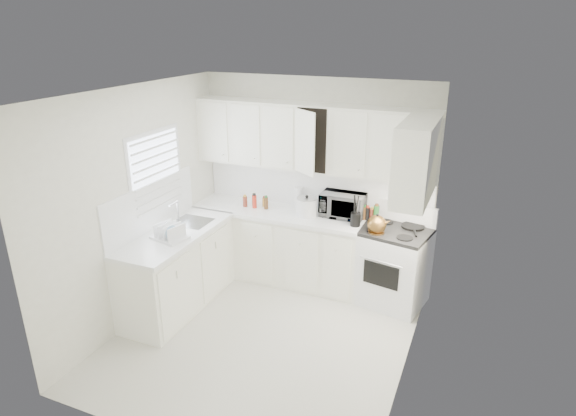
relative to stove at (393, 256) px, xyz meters
The scene contains 35 objects.
floor 1.78m from the stove, 131.42° to the right, with size 3.20×3.20×0.00m, color silver.
ceiling 2.60m from the stove, 131.42° to the right, with size 3.20×3.20×0.00m, color white.
wall_back 1.35m from the stove, 162.74° to the left, with size 3.00×3.00×0.00m, color white.
wall_front 3.14m from the stove, 111.20° to the right, with size 3.00×3.00×0.00m, color white.
wall_left 2.98m from the stove, 154.29° to the right, with size 3.20×3.20×0.00m, color white.
wall_right 1.49m from the stove, 72.66° to the right, with size 3.20×3.20×0.00m, color white.
window_blinds 2.90m from the stove, 160.71° to the right, with size 0.06×0.96×1.06m, color white, non-canonical shape.
lower_cabinets_back 1.51m from the stove, behind, with size 2.22×0.60×0.90m, color white, non-canonical shape.
lower_cabinets_left 2.54m from the stove, 155.41° to the right, with size 0.60×1.60×0.90m, color white, non-canonical shape.
countertop_back 1.53m from the stove, behind, with size 2.24×0.64×0.05m, color white.
countertop_left 2.55m from the stove, 155.32° to the right, with size 0.64×1.62×0.05m, color white.
backsplash_back 1.31m from the stove, 163.22° to the left, with size 2.98×0.02×0.55m, color white.
backsplash_left 2.87m from the stove, 157.88° to the right, with size 0.02×1.60×0.55m, color white.
upper_cabinets_back 1.44m from the stove, behind, with size 3.00×0.33×0.80m, color white, non-canonical shape.
upper_cabinets_right 1.02m from the stove, 62.47° to the right, with size 0.33×0.90×0.80m, color white, non-canonical shape.
sink 2.45m from the stove, 162.92° to the right, with size 0.42×0.38×0.30m, color gray, non-canonical shape.
stove is the anchor object (origin of this frame).
tea_kettle 0.52m from the stove, 138.37° to the right, with size 0.27×0.23×0.25m, color olive, non-canonical shape.
frying_pan 0.43m from the stove, 41.63° to the left, with size 0.27×0.45×0.04m, color black, non-canonical shape.
microwave 0.88m from the stove, 164.85° to the left, with size 0.54×0.30×0.36m, color gray.
rice_cooker 1.20m from the stove, behind, with size 0.26×0.26×0.26m, color white, non-canonical shape.
paper_towel 1.41m from the stove, 168.69° to the left, with size 0.12×0.12×0.27m, color white.
utensil_crock 0.71m from the stove, behind, with size 0.13×0.13×0.39m, color black, non-canonical shape.
dish_rack 2.60m from the stove, 151.61° to the right, with size 0.37×0.28×0.20m, color white, non-canonical shape.
spice_left_0 2.01m from the stove, behind, with size 0.06×0.06×0.13m, color brown.
spice_left_1 1.93m from the stove, behind, with size 0.06×0.06×0.13m, color #226728.
spice_left_2 1.86m from the stove, behind, with size 0.06×0.06×0.13m, color red.
spice_left_3 1.78m from the stove, behind, with size 0.06×0.06×0.13m, color gold.
spice_left_4 1.72m from the stove, behind, with size 0.06×0.06×0.13m, color brown.
sauce_right_0 0.72m from the stove, 158.86° to the left, with size 0.06×0.06×0.19m, color red.
sauce_right_1 0.66m from the stove, 163.05° to the left, with size 0.06×0.06×0.19m, color gold.
sauce_right_2 0.64m from the stove, 153.96° to the left, with size 0.06×0.06×0.19m, color brown.
sauce_right_3 0.59m from the stove, 158.34° to the left, with size 0.06×0.06×0.19m, color black.
sauce_right_4 0.57m from the stove, 146.45° to the left, with size 0.06×0.06×0.19m, color brown.
sauce_right_5 0.53m from the stove, 150.32° to the left, with size 0.06×0.06×0.19m, color #226728.
Camera 1 is at (1.98, -4.03, 3.19)m, focal length 30.59 mm.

